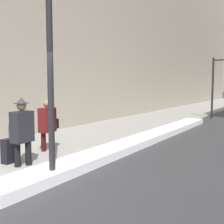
{
  "coord_description": "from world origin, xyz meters",
  "views": [
    {
      "loc": [
        4.26,
        -3.23,
        1.88
      ],
      "look_at": [
        -0.4,
        4.0,
        1.05
      ],
      "focal_mm": 45.0,
      "sensor_mm": 36.0,
      "label": 1
    }
  ],
  "objects_px": {
    "pedestrian_with_shoulder_bag": "(48,123)",
    "pedestrian_in_fedora": "(22,129)",
    "rolling_suitcase": "(10,151)",
    "lamp_post": "(50,39)"
  },
  "relations": [
    {
      "from": "lamp_post",
      "to": "rolling_suitcase",
      "type": "distance_m",
      "value": 3.03
    },
    {
      "from": "pedestrian_with_shoulder_bag",
      "to": "pedestrian_in_fedora",
      "type": "bearing_deg",
      "value": 19.92
    },
    {
      "from": "pedestrian_with_shoulder_bag",
      "to": "rolling_suitcase",
      "type": "xyz_separation_m",
      "value": [
        0.15,
        -1.41,
        -0.51
      ]
    },
    {
      "from": "lamp_post",
      "to": "pedestrian_with_shoulder_bag",
      "type": "relative_size",
      "value": 3.1
    },
    {
      "from": "rolling_suitcase",
      "to": "pedestrian_with_shoulder_bag",
      "type": "bearing_deg",
      "value": -178.06
    },
    {
      "from": "lamp_post",
      "to": "rolling_suitcase",
      "type": "relative_size",
      "value": 4.79
    },
    {
      "from": "pedestrian_with_shoulder_bag",
      "to": "lamp_post",
      "type": "bearing_deg",
      "value": 43.27
    },
    {
      "from": "lamp_post",
      "to": "pedestrian_with_shoulder_bag",
      "type": "height_order",
      "value": "lamp_post"
    },
    {
      "from": "rolling_suitcase",
      "to": "lamp_post",
      "type": "bearing_deg",
      "value": 74.87
    },
    {
      "from": "pedestrian_in_fedora",
      "to": "rolling_suitcase",
      "type": "relative_size",
      "value": 1.69
    }
  ]
}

